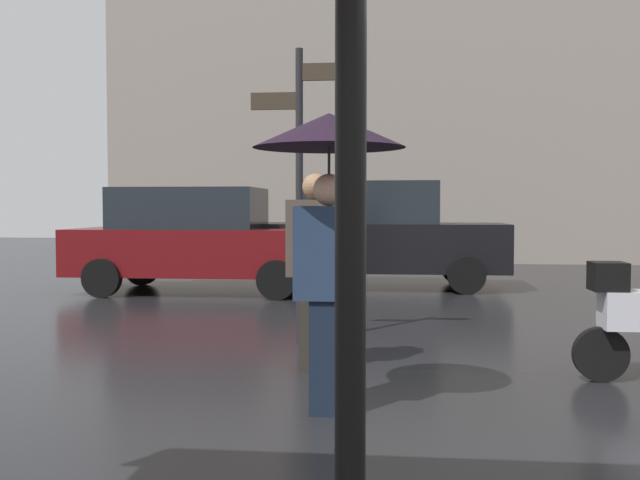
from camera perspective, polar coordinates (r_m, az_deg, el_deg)
The scene contains 5 objects.
pedestrian_with_umbrella at distance 5.00m, azimuth 0.73°, elevation 5.17°, with size 1.07×1.07×2.12m.
pedestrian_with_bag at distance 6.39m, azimuth -0.27°, elevation -1.55°, with size 0.54×0.24×1.77m.
parked_car_left at distance 12.50m, azimuth -9.62°, elevation 0.10°, with size 4.42×2.04×1.80m.
parked_car_right at distance 12.99m, azimuth 4.64°, elevation 0.46°, with size 4.44×1.86×1.92m.
street_signpost at distance 7.64m, azimuth -1.62°, elevation 5.90°, with size 1.08×0.08×3.15m.
Camera 1 is at (-0.29, -2.58, 1.47)m, focal length 40.04 mm.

